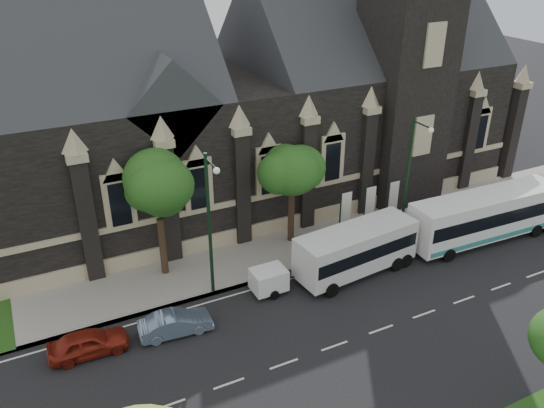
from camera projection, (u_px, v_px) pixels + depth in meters
ground at (334, 346)px, 28.98m from camera, size 160.00×160.00×0.00m
sidewalk at (258, 258)px, 36.53m from camera, size 80.00×5.00×0.15m
museum at (266, 94)px, 42.33m from camera, size 40.00×17.70×29.90m
tree_walk_right at (293, 163)px, 36.19m from camera, size 4.08×4.08×7.80m
tree_walk_left at (160, 190)px, 32.64m from camera, size 3.91×3.91×7.64m
street_lamp_near at (410, 174)px, 36.31m from camera, size 0.36×1.88×9.00m
street_lamp_mid at (210, 219)px, 30.75m from camera, size 0.36×1.88×9.00m
banner_flag_left at (344, 211)px, 37.59m from camera, size 0.90×0.10×4.00m
banner_flag_center at (368, 205)px, 38.38m from camera, size 0.90×0.10×4.00m
banner_flag_right at (391, 199)px, 39.18m from camera, size 0.90×0.10×4.00m
tour_coach at (488, 215)px, 38.05m from camera, size 12.10×3.11×3.51m
shuttle_bus at (356, 248)px, 34.37m from camera, size 8.25×3.48×3.10m
box_trailer at (269, 280)px, 32.84m from camera, size 2.96×1.74×1.58m
sedan at (176, 323)px, 29.62m from camera, size 4.04×1.69×1.30m
car_far_red at (88, 343)px, 28.18m from camera, size 4.09×1.79×1.37m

